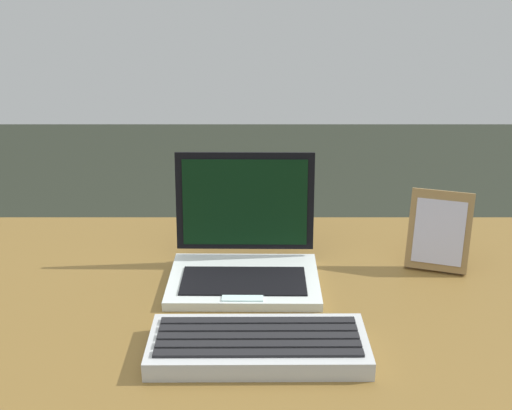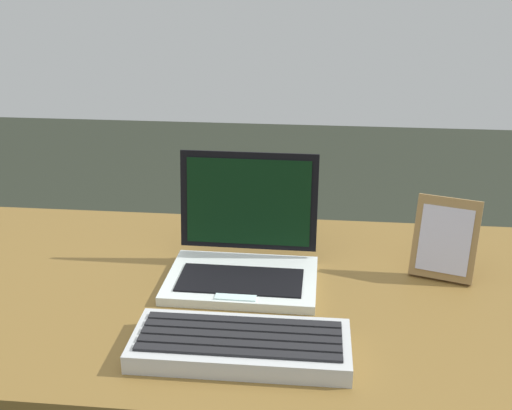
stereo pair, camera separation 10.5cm
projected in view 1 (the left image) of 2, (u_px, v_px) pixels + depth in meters
name	position (u px, v px, depth m)	size (l,w,h in m)	color
desk	(188.00, 336.00, 1.12)	(1.72, 0.65, 0.71)	brown
laptop_front	(242.00, 255.00, 1.12)	(0.26, 0.21, 0.21)	silver
external_keyboard	(256.00, 345.00, 0.91)	(0.32, 0.13, 0.03)	silver
photo_frame	(437.00, 231.00, 1.14)	(0.12, 0.08, 0.15)	olive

